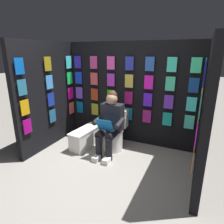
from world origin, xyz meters
name	(u,v)px	position (x,y,z in m)	size (l,w,h in m)	color
ground_plane	(90,183)	(0.00, 0.00, 0.00)	(30.00, 30.00, 0.00)	gray
display_wall_back	(130,94)	(0.00, -1.66, 1.04)	(2.85, 0.14, 2.07)	black
display_wall_left	(205,114)	(-1.42, -0.81, 1.04)	(0.14, 1.61, 2.07)	black
display_wall_right	(48,96)	(1.42, -0.81, 1.04)	(0.14, 1.61, 2.07)	black
toilet	(115,133)	(0.13, -1.18, 0.33)	(0.41, 0.56, 0.77)	white
person_reading	(110,123)	(0.13, -0.96, 0.60)	(0.53, 0.69, 1.19)	black
comic_longbox_near	(86,138)	(0.69, -0.99, 0.19)	(0.35, 0.80, 0.38)	white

